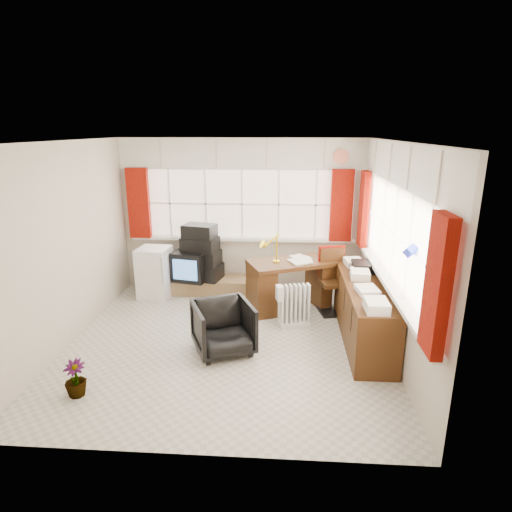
% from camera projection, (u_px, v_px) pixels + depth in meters
% --- Properties ---
extents(ground, '(4.00, 4.00, 0.00)m').
position_uv_depth(ground, '(228.00, 342.00, 5.51)').
color(ground, beige).
rests_on(ground, ground).
extents(room_walls, '(4.00, 4.00, 4.00)m').
position_uv_depth(room_walls, '(226.00, 228.00, 5.08)').
color(room_walls, beige).
rests_on(room_walls, ground).
extents(window_back, '(3.70, 0.12, 3.60)m').
position_uv_depth(window_back, '(242.00, 235.00, 7.10)').
color(window_back, beige).
rests_on(window_back, room_walls).
extents(window_right, '(0.12, 3.70, 3.60)m').
position_uv_depth(window_right, '(388.00, 276.00, 5.12)').
color(window_right, beige).
rests_on(window_right, room_walls).
extents(curtains, '(3.83, 3.83, 1.15)m').
position_uv_depth(curtains, '(301.00, 217.00, 5.92)').
color(curtains, maroon).
rests_on(curtains, room_walls).
extents(overhead_cabinets, '(3.98, 3.98, 0.48)m').
position_uv_depth(overhead_cabinets, '(307.00, 158.00, 5.74)').
color(overhead_cabinets, silver).
rests_on(overhead_cabinets, room_walls).
extents(desk, '(1.44, 1.09, 0.78)m').
position_uv_depth(desk, '(292.00, 282.00, 6.45)').
color(desk, '#492311').
rests_on(desk, ground).
extents(desk_lamp, '(0.18, 0.17, 0.43)m').
position_uv_depth(desk_lamp, '(277.00, 242.00, 6.23)').
color(desk_lamp, yellow).
rests_on(desk_lamp, desk).
extents(task_chair, '(0.48, 0.50, 0.98)m').
position_uv_depth(task_chair, '(333.00, 277.00, 6.34)').
color(task_chair, black).
rests_on(task_chair, ground).
extents(office_chair, '(0.90, 0.91, 0.63)m').
position_uv_depth(office_chair, '(223.00, 328.00, 5.19)').
color(office_chair, black).
rests_on(office_chair, ground).
extents(radiator, '(0.44, 0.26, 0.62)m').
position_uv_depth(radiator, '(295.00, 310.00, 5.85)').
color(radiator, white).
rests_on(radiator, ground).
extents(credenza, '(0.50, 2.00, 0.85)m').
position_uv_depth(credenza, '(363.00, 311.00, 5.48)').
color(credenza, '#492311').
rests_on(credenza, ground).
extents(file_tray, '(0.28, 0.36, 0.12)m').
position_uv_depth(file_tray, '(363.00, 266.00, 5.90)').
color(file_tray, black).
rests_on(file_tray, credenza).
extents(tv_bench, '(1.40, 0.50, 0.25)m').
position_uv_depth(tv_bench, '(209.00, 285.00, 7.15)').
color(tv_bench, '#A27F51').
rests_on(tv_bench, ground).
extents(crt_tv, '(0.62, 0.59, 0.48)m').
position_uv_depth(crt_tv, '(191.00, 265.00, 6.97)').
color(crt_tv, black).
rests_on(crt_tv, tv_bench).
extents(hifi_stack, '(0.75, 0.57, 0.91)m').
position_uv_depth(hifi_stack, '(200.00, 254.00, 6.98)').
color(hifi_stack, black).
rests_on(hifi_stack, tv_bench).
extents(mini_fridge, '(0.53, 0.54, 0.82)m').
position_uv_depth(mini_fridge, '(155.00, 273.00, 6.88)').
color(mini_fridge, white).
rests_on(mini_fridge, ground).
extents(spray_bottle_a, '(0.12, 0.12, 0.29)m').
position_uv_depth(spray_bottle_a, '(200.00, 287.00, 7.02)').
color(spray_bottle_a, silver).
rests_on(spray_bottle_a, ground).
extents(spray_bottle_b, '(0.08, 0.09, 0.18)m').
position_uv_depth(spray_bottle_b, '(240.00, 307.00, 6.35)').
color(spray_bottle_b, '#7FBDAF').
rests_on(spray_bottle_b, ground).
extents(flower_vase, '(0.22, 0.22, 0.39)m').
position_uv_depth(flower_vase, '(75.00, 379.00, 4.35)').
color(flower_vase, black).
rests_on(flower_vase, ground).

